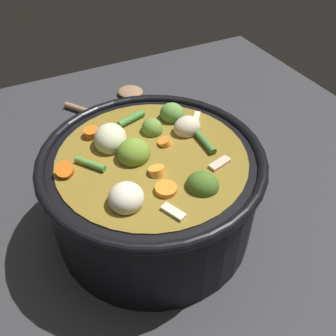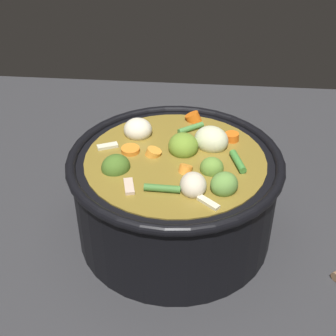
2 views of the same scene
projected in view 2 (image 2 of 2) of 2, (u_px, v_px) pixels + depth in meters
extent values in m
plane|color=#2D2D30|center=(174.00, 231.00, 0.75)|extent=(1.10, 1.10, 0.00)
cylinder|color=black|center=(175.00, 198.00, 0.71)|extent=(0.30, 0.30, 0.14)
torus|color=black|center=(175.00, 160.00, 0.67)|extent=(0.31, 0.31, 0.01)
cylinder|color=olive|center=(175.00, 195.00, 0.70)|extent=(0.26, 0.26, 0.13)
ellipsoid|color=olive|center=(212.00, 168.00, 0.64)|extent=(0.03, 0.03, 0.03)
ellipsoid|color=olive|center=(183.00, 146.00, 0.68)|extent=(0.06, 0.05, 0.04)
ellipsoid|color=#608E3D|center=(224.00, 185.00, 0.60)|extent=(0.05, 0.05, 0.03)
ellipsoid|color=#446822|center=(116.00, 167.00, 0.64)|extent=(0.06, 0.06, 0.04)
cylinder|color=orange|center=(185.00, 170.00, 0.64)|extent=(0.03, 0.03, 0.02)
cylinder|color=orange|center=(130.00, 151.00, 0.68)|extent=(0.04, 0.04, 0.01)
cylinder|color=orange|center=(153.00, 153.00, 0.67)|extent=(0.03, 0.03, 0.02)
cylinder|color=orange|center=(232.00, 139.00, 0.71)|extent=(0.03, 0.03, 0.02)
cylinder|color=orange|center=(193.00, 119.00, 0.75)|extent=(0.03, 0.03, 0.03)
ellipsoid|color=beige|center=(211.00, 140.00, 0.69)|extent=(0.06, 0.07, 0.04)
ellipsoid|color=beige|center=(138.00, 130.00, 0.72)|extent=(0.06, 0.06, 0.04)
ellipsoid|color=beige|center=(193.00, 185.00, 0.60)|extent=(0.04, 0.04, 0.03)
cylinder|color=#4B863D|center=(191.00, 128.00, 0.73)|extent=(0.03, 0.04, 0.01)
cylinder|color=#427431|center=(162.00, 188.00, 0.60)|extent=(0.01, 0.05, 0.01)
cylinder|color=#418335|center=(238.00, 161.00, 0.65)|extent=(0.05, 0.02, 0.01)
cube|color=beige|center=(129.00, 186.00, 0.61)|extent=(0.03, 0.02, 0.01)
cube|color=beige|center=(208.00, 203.00, 0.58)|extent=(0.03, 0.03, 0.01)
cube|color=beige|center=(108.00, 146.00, 0.69)|extent=(0.02, 0.03, 0.01)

